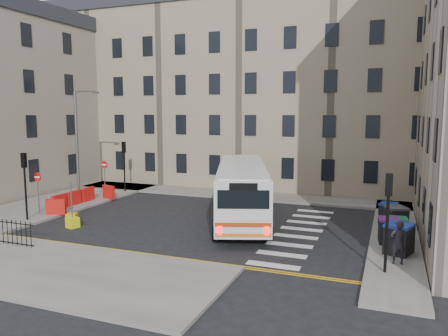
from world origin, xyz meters
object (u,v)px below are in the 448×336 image
Objects in this scene: streetlamp at (77,144)px; bus at (242,189)px; wheelie_bin_a at (399,239)px; wheelie_bin_c at (398,229)px; wheelie_bin_b at (389,230)px; bollard_yellow at (72,218)px; pedestrian at (398,242)px; wheelie_bin_d at (396,218)px; wheelie_bin_e at (388,213)px; bollard_chevron at (73,222)px.

streetlamp is 13.29m from bus.
wheelie_bin_a reaches higher than wheelie_bin_c.
wheelie_bin_b is 18.05m from bollard_yellow.
pedestrian is (9.02, -5.56, -0.85)m from bus.
wheelie_bin_d is at bearing 77.22° from wheelie_bin_b.
wheelie_bin_a is 1.54m from pedestrian.
wheelie_bin_d is (0.35, 2.83, 0.02)m from wheelie_bin_b.
wheelie_bin_e is at bearing -104.70° from pedestrian.
wheelie_bin_e is 0.66× the size of pedestrian.
bollard_yellow is at bearing -21.32° from pedestrian.
streetlamp is 5.46× the size of wheelie_bin_d.
streetlamp is 8.54m from bollard_chevron.
wheelie_bin_c is at bearing 51.20° from wheelie_bin_b.
pedestrian is at bearing -72.65° from wheelie_bin_e.
wheelie_bin_e is (8.56, 1.85, -1.21)m from bus.
bus is 9.06m from wheelie_bin_d.
wheelie_bin_c is 1.96× the size of bollard_yellow.
wheelie_bin_b is at bearing -35.10° from bus.
streetlamp is 21.95m from wheelie_bin_e.
wheelie_bin_a is 2.63× the size of bollard_chevron.
bus is 8.84m from wheelie_bin_e.
streetlamp is at bearing 166.07° from wheelie_bin_b.
bus reaches higher than wheelie_bin_e.
streetlamp reaches higher than bollard_chevron.
bus is at bearing 158.34° from wheelie_bin_d.
bus is 10.25m from bollard_chevron.
bus is 9.30m from wheelie_bin_c.
wheelie_bin_a is at bearing -71.13° from wheelie_bin_e.
bollard_chevron is at bearing -53.47° from streetlamp.
wheelie_bin_d is 2.48× the size of bollard_chevron.
bus is at bearing -153.99° from wheelie_bin_e.
wheelie_bin_c is at bearing -108.67° from pedestrian.
wheelie_bin_d is at bearing -16.80° from bus.
bollard_yellow is (-18.27, -4.97, -0.50)m from wheelie_bin_d.
wheelie_bin_e is 2.13× the size of bollard_chevron.
bollard_chevron is at bearing -143.37° from wheelie_bin_e.
wheelie_bin_d is at bearing -0.75° from streetlamp.
wheelie_bin_e is 7.43m from pedestrian.
streetlamp is 6.93× the size of wheelie_bin_c.
wheelie_bin_c is 2.19m from wheelie_bin_d.
wheelie_bin_d is at bearing 18.16° from bollard_chevron.
wheelie_bin_b is 2.10× the size of bollard_yellow.
streetlamp is 13.57× the size of bollard_yellow.
bus is 21.15× the size of bollard_yellow.
streetlamp is 22.20m from wheelie_bin_b.
streetlamp reaches higher than wheelie_bin_a.
wheelie_bin_a is 2.63× the size of bollard_yellow.
wheelie_bin_b is 2.85m from wheelie_bin_d.
wheelie_bin_c is 18.56m from bollard_yellow.
streetlamp is at bearing -163.10° from wheelie_bin_e.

